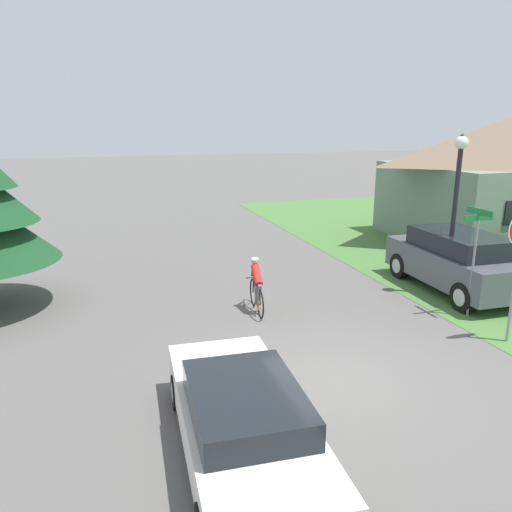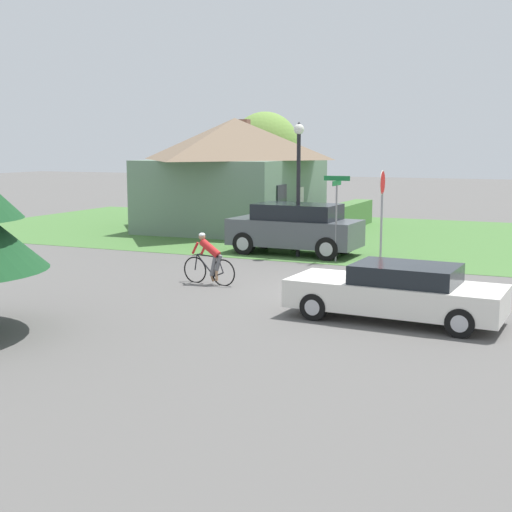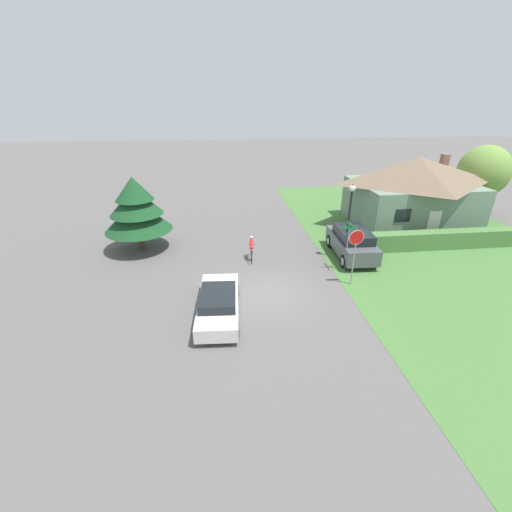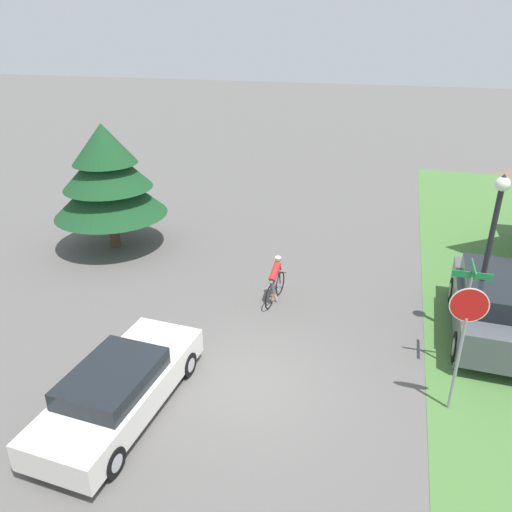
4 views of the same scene
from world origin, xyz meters
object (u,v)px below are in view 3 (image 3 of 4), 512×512
parked_suv_right (352,243)px  deciduous_tree_right (483,172)px  street_name_sign (348,239)px  stop_sign (355,246)px  street_lamp (350,211)px  cyclist (252,249)px  sedan_left_lane (219,303)px  conifer_tall_near (136,208)px  cottage_house (413,190)px

parked_suv_right → deciduous_tree_right: deciduous_tree_right is taller
street_name_sign → deciduous_tree_right: 16.82m
stop_sign → street_lamp: street_lamp is taller
parked_suv_right → stop_sign: bearing=161.9°
street_name_sign → cyclist: bearing=158.2°
stop_sign → sedan_left_lane: bearing=14.0°
stop_sign → parked_suv_right: bearing=-112.8°
parked_suv_right → street_name_sign: (-1.04, -1.85, 1.05)m
street_lamp → conifer_tall_near: (-12.81, 2.96, -0.26)m
parked_suv_right → sedan_left_lane: bearing=125.7°
cyclist → street_name_sign: 5.76m
parked_suv_right → stop_sign: (-1.26, -3.44, 1.29)m
sedan_left_lane → parked_suv_right: bearing=-53.0°
cottage_house → cyclist: 14.19m
cyclist → deciduous_tree_right: deciduous_tree_right is taller
cottage_house → stop_sign: size_ratio=3.05×
cottage_house → street_lamp: size_ratio=2.02×
parked_suv_right → deciduous_tree_right: size_ratio=0.82×
cottage_house → stop_sign: cottage_house is taller
stop_sign → street_name_sign: stop_sign is taller
cottage_house → conifer_tall_near: bearing=-173.0°
deciduous_tree_right → cottage_house: bearing=-169.3°
cyclist → stop_sign: size_ratio=0.55×
sedan_left_lane → parked_suv_right: parked_suv_right is taller
stop_sign → conifer_tall_near: 13.53m
sedan_left_lane → stop_sign: stop_sign is taller
cyclist → street_name_sign: bearing=-105.7°
street_lamp → street_name_sign: (-0.54, -1.56, -1.09)m
stop_sign → cottage_house: bearing=-134.2°
cyclist → stop_sign: stop_sign is taller
street_lamp → conifer_tall_near: 13.15m
sedan_left_lane → stop_sign: size_ratio=1.56×
street_lamp → parked_suv_right: bearing=30.3°
cottage_house → parked_suv_right: 8.93m
street_lamp → conifer_tall_near: bearing=167.0°
cottage_house → cyclist: bearing=-158.9°
street_name_sign → deciduous_tree_right: size_ratio=0.50×
deciduous_tree_right → stop_sign: bearing=-144.8°
cyclist → parked_suv_right: parked_suv_right is taller
cyclist → parked_suv_right: size_ratio=0.36×
sedan_left_lane → deciduous_tree_right: bearing=-56.9°
cottage_house → street_lamp: 9.34m
conifer_tall_near → deciduous_tree_right: 26.92m
stop_sign → street_lamp: (0.76, 3.15, 0.85)m
parked_suv_right → deciduous_tree_right: bearing=-60.7°
sedan_left_lane → conifer_tall_near: conifer_tall_near is taller
street_lamp → deciduous_tree_right: deciduous_tree_right is taller
cottage_house → cyclist: (-12.99, -5.35, -1.98)m
stop_sign → conifer_tall_near: conifer_tall_near is taller
cottage_house → stop_sign: 12.07m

